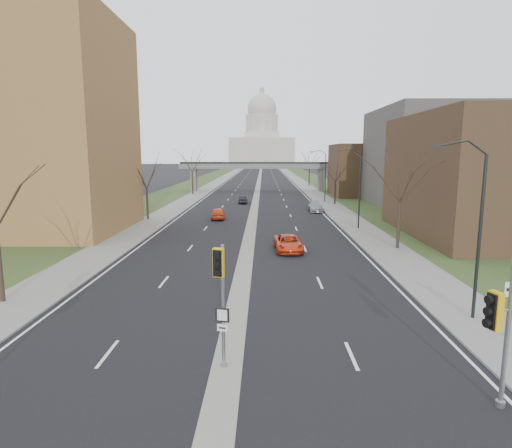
{
  "coord_description": "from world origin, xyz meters",
  "views": [
    {
      "loc": [
        1.4,
        -14.36,
        8.13
      ],
      "look_at": [
        0.95,
        10.66,
        4.03
      ],
      "focal_mm": 30.0,
      "sensor_mm": 36.0,
      "label": 1
    }
  ],
  "objects_px": {
    "signal_pole_median": "(221,285)",
    "car_left_near": "(218,213)",
    "signal_pole_right": "(510,302)",
    "speed_limit_sign": "(509,298)",
    "car_right_mid": "(316,207)",
    "car_left_far": "(243,200)",
    "car_right_near": "(288,243)"
  },
  "relations": [
    {
      "from": "car_left_near",
      "to": "signal_pole_right",
      "type": "bearing_deg",
      "value": 101.89
    },
    {
      "from": "signal_pole_right",
      "to": "car_right_mid",
      "type": "height_order",
      "value": "signal_pole_right"
    },
    {
      "from": "signal_pole_right",
      "to": "car_right_near",
      "type": "xyz_separation_m",
      "value": [
        -5.46,
        22.86,
        -2.98
      ]
    },
    {
      "from": "signal_pole_right",
      "to": "car_left_far",
      "type": "bearing_deg",
      "value": 86.9
    },
    {
      "from": "signal_pole_right",
      "to": "signal_pole_median",
      "type": "bearing_deg",
      "value": 150.8
    },
    {
      "from": "signal_pole_median",
      "to": "car_left_far",
      "type": "height_order",
      "value": "signal_pole_median"
    },
    {
      "from": "car_left_far",
      "to": "car_right_mid",
      "type": "xyz_separation_m",
      "value": [
        10.85,
        -10.24,
        0.07
      ]
    },
    {
      "from": "signal_pole_right",
      "to": "car_right_mid",
      "type": "bearing_deg",
      "value": 76.4
    },
    {
      "from": "signal_pole_right",
      "to": "car_right_mid",
      "type": "xyz_separation_m",
      "value": [
        -0.13,
        48.1,
        -2.96
      ]
    },
    {
      "from": "signal_pole_right",
      "to": "speed_limit_sign",
      "type": "xyz_separation_m",
      "value": [
        3.33,
        5.7,
        -1.84
      ]
    },
    {
      "from": "signal_pole_right",
      "to": "speed_limit_sign",
      "type": "height_order",
      "value": "signal_pole_right"
    },
    {
      "from": "signal_pole_median",
      "to": "speed_limit_sign",
      "type": "bearing_deg",
      "value": 27.32
    },
    {
      "from": "signal_pole_median",
      "to": "car_left_near",
      "type": "distance_m",
      "value": 38.58
    },
    {
      "from": "speed_limit_sign",
      "to": "car_right_mid",
      "type": "xyz_separation_m",
      "value": [
        -3.45,
        42.4,
        -1.12
      ]
    },
    {
      "from": "car_right_mid",
      "to": "car_right_near",
      "type": "bearing_deg",
      "value": -102.35
    },
    {
      "from": "speed_limit_sign",
      "to": "car_left_far",
      "type": "relative_size",
      "value": 0.65
    },
    {
      "from": "speed_limit_sign",
      "to": "car_left_far",
      "type": "xyz_separation_m",
      "value": [
        -14.3,
        52.64,
        -1.19
      ]
    },
    {
      "from": "signal_pole_right",
      "to": "car_left_far",
      "type": "relative_size",
      "value": 1.48
    },
    {
      "from": "car_left_near",
      "to": "car_right_mid",
      "type": "relative_size",
      "value": 0.89
    },
    {
      "from": "signal_pole_right",
      "to": "car_left_near",
      "type": "relative_size",
      "value": 1.32
    },
    {
      "from": "signal_pole_median",
      "to": "car_right_near",
      "type": "xyz_separation_m",
      "value": [
        3.7,
        20.33,
        -2.68
      ]
    },
    {
      "from": "signal_pole_right",
      "to": "car_left_near",
      "type": "xyz_separation_m",
      "value": [
        -13.34,
        40.79,
        -2.93
      ]
    },
    {
      "from": "signal_pole_median",
      "to": "speed_limit_sign",
      "type": "relative_size",
      "value": 1.96
    },
    {
      "from": "signal_pole_median",
      "to": "car_right_near",
      "type": "relative_size",
      "value": 1.0
    },
    {
      "from": "car_right_near",
      "to": "car_left_far",
      "type": "bearing_deg",
      "value": 96.2
    },
    {
      "from": "car_left_far",
      "to": "signal_pole_median",
      "type": "bearing_deg",
      "value": 92.04
    },
    {
      "from": "car_left_near",
      "to": "car_right_mid",
      "type": "distance_m",
      "value": 15.11
    },
    {
      "from": "speed_limit_sign",
      "to": "car_right_near",
      "type": "xyz_separation_m",
      "value": [
        -8.78,
        17.17,
        -1.14
      ]
    },
    {
      "from": "car_left_near",
      "to": "car_left_far",
      "type": "distance_m",
      "value": 17.71
    },
    {
      "from": "signal_pole_median",
      "to": "speed_limit_sign",
      "type": "height_order",
      "value": "signal_pole_median"
    },
    {
      "from": "car_left_near",
      "to": "car_right_mid",
      "type": "height_order",
      "value": "car_left_near"
    },
    {
      "from": "speed_limit_sign",
      "to": "car_left_near",
      "type": "bearing_deg",
      "value": 106.91
    }
  ]
}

